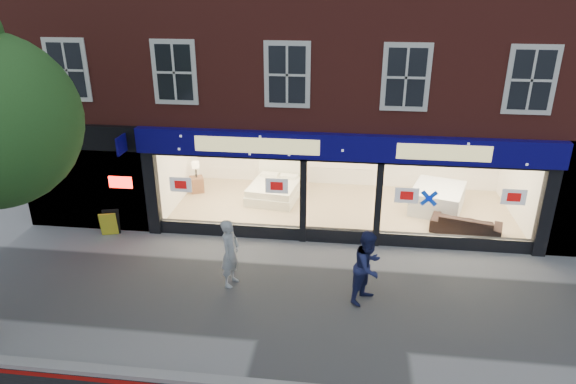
% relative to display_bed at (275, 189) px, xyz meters
% --- Properties ---
extents(ground, '(120.00, 120.00, 0.00)m').
position_rel_display_bed_xyz_m(ground, '(2.28, -5.86, -0.42)').
color(ground, gray).
rests_on(ground, ground).
extents(showroom_floor, '(11.00, 4.50, 0.10)m').
position_rel_display_bed_xyz_m(showroom_floor, '(2.28, -0.61, -0.37)').
color(showroom_floor, tan).
rests_on(showroom_floor, ground).
extents(display_bed, '(1.87, 2.18, 1.12)m').
position_rel_display_bed_xyz_m(display_bed, '(0.00, 0.00, 0.00)').
color(display_bed, white).
rests_on(display_bed, showroom_floor).
extents(bedside_table, '(0.59, 0.59, 0.55)m').
position_rel_display_bed_xyz_m(bedside_table, '(-2.82, 0.17, -0.04)').
color(bedside_table, brown).
rests_on(bedside_table, showroom_floor).
extents(mattress_stack, '(2.03, 2.30, 0.76)m').
position_rel_display_bed_xyz_m(mattress_stack, '(5.38, -0.29, 0.07)').
color(mattress_stack, silver).
rests_on(mattress_stack, showroom_floor).
extents(sofa, '(2.13, 1.32, 0.58)m').
position_rel_display_bed_xyz_m(sofa, '(5.98, -1.96, -0.02)').
color(sofa, black).
rests_on(sofa, showroom_floor).
extents(a_board, '(0.56, 0.44, 0.76)m').
position_rel_display_bed_xyz_m(a_board, '(-4.50, -3.16, -0.03)').
color(a_board, gold).
rests_on(a_board, ground).
extents(pedestrian_grey, '(0.56, 0.72, 1.76)m').
position_rel_display_bed_xyz_m(pedestrian_grey, '(-0.31, -5.33, 0.46)').
color(pedestrian_grey, '#A5A9AD').
rests_on(pedestrian_grey, ground).
extents(pedestrian_blue, '(1.05, 1.10, 1.80)m').
position_rel_display_bed_xyz_m(pedestrian_blue, '(3.03, -5.61, 0.48)').
color(pedestrian_blue, '#1C214F').
rests_on(pedestrian_blue, ground).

